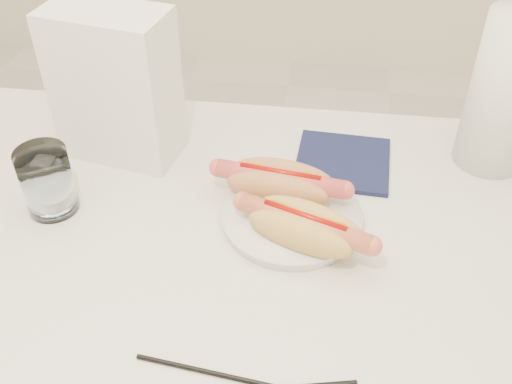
# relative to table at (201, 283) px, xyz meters

# --- Properties ---
(table) EXTENTS (1.20, 0.80, 0.75)m
(table) POSITION_rel_table_xyz_m (0.00, 0.00, 0.00)
(table) COLOR silver
(table) RESTS_ON ground
(plate) EXTENTS (0.25, 0.25, 0.02)m
(plate) POSITION_rel_table_xyz_m (0.12, 0.08, 0.07)
(plate) COLOR white
(plate) RESTS_ON table
(hotdog_left) EXTENTS (0.20, 0.10, 0.05)m
(hotdog_left) POSITION_rel_table_xyz_m (0.10, 0.12, 0.10)
(hotdog_left) COLOR #C3824E
(hotdog_left) RESTS_ON plate
(hotdog_right) EXTENTS (0.19, 0.12, 0.05)m
(hotdog_right) POSITION_rel_table_xyz_m (0.14, 0.03, 0.10)
(hotdog_right) COLOR #D6A753
(hotdog_right) RESTS_ON plate
(water_glass) EXTENTS (0.08, 0.08, 0.10)m
(water_glass) POSITION_rel_table_xyz_m (-0.24, 0.07, 0.11)
(water_glass) COLOR white
(water_glass) RESTS_ON table
(chopstick_near) EXTENTS (0.19, 0.03, 0.01)m
(chopstick_near) POSITION_rel_table_xyz_m (0.06, -0.19, 0.06)
(chopstick_near) COLOR black
(chopstick_near) RESTS_ON table
(napkin_box) EXTENTS (0.20, 0.14, 0.25)m
(napkin_box) POSITION_rel_table_xyz_m (-0.17, 0.23, 0.18)
(napkin_box) COLOR white
(napkin_box) RESTS_ON table
(navy_napkin) EXTENTS (0.16, 0.16, 0.01)m
(navy_napkin) POSITION_rel_table_xyz_m (0.20, 0.24, 0.06)
(navy_napkin) COLOR #111738
(navy_napkin) RESTS_ON table
(paper_towel_roll) EXTENTS (0.14, 0.14, 0.26)m
(paper_towel_roll) POSITION_rel_table_xyz_m (0.44, 0.28, 0.19)
(paper_towel_roll) COLOR white
(paper_towel_roll) RESTS_ON table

